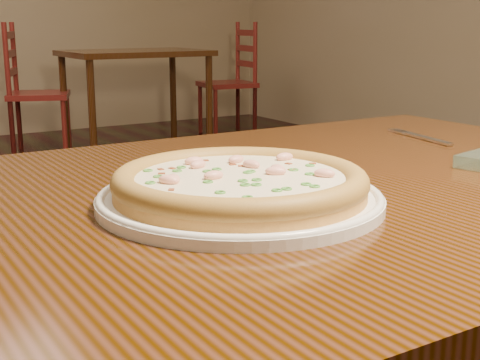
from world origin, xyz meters
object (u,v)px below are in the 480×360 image
plate (240,198)px  pizza (240,182)px  hero_table (297,256)px  chair_c (31,94)px  chair_d (233,83)px  bg_table_right (135,64)px

plate → pizza: size_ratio=1.12×
hero_table → plate: (-0.12, -0.05, 0.11)m
plate → chair_c: size_ratio=0.34×
chair_d → pizza: bearing=-121.2°
hero_table → pizza: (-0.12, -0.05, 0.13)m
plate → chair_c: chair_c is taller
plate → chair_d: bearing=58.8°
hero_table → bg_table_right: size_ratio=1.20×
hero_table → pizza: pizza is taller
pizza → bg_table_right: 4.28m
hero_table → bg_table_right: same height
pizza → chair_d: bearing=58.8°
hero_table → chair_c: (0.77, 4.27, -0.21)m
plate → chair_d: 5.04m
hero_table → chair_c: 4.34m
plate → chair_c: 4.42m
hero_table → pizza: 0.18m
plate → bg_table_right: size_ratio=0.33×
chair_d → bg_table_right: bearing=-162.7°
bg_table_right → pizza: bearing=-111.6°
pizza → chair_d: 5.04m
plate → hero_table: bearing=22.6°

